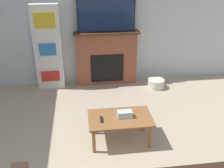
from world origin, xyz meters
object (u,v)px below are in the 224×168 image
at_px(bookshelf, 48,47).
at_px(storage_basket, 156,83).
at_px(fireplace, 107,58).
at_px(coffee_table, 120,120).
at_px(tv, 106,16).

distance_m(bookshelf, storage_basket, 2.44).
relative_size(fireplace, coffee_table, 1.47).
bearing_deg(storage_basket, fireplace, 159.21).
bearing_deg(fireplace, tv, -90.00).
distance_m(tv, bookshelf, 1.38).
relative_size(tv, storage_basket, 3.33).
bearing_deg(fireplace, coffee_table, -90.85).
height_order(coffee_table, bookshelf, bookshelf).
xyz_separation_m(coffee_table, storage_basket, (1.08, 1.74, -0.27)).
distance_m(fireplace, tv, 0.93).
bearing_deg(tv, bookshelf, -179.90).
distance_m(tv, coffee_table, 2.41).
bearing_deg(bookshelf, storage_basket, -9.35).
distance_m(coffee_table, bookshelf, 2.48).
distance_m(fireplace, storage_basket, 1.23).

